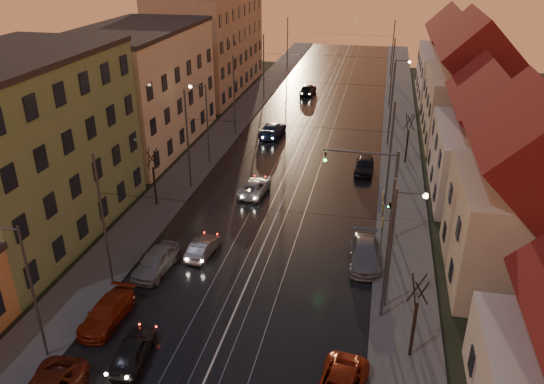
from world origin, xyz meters
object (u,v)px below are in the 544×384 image
Objects in this scene: parked_left_2 at (107,313)px; driving_car_4 at (308,89)px; driving_car_3 at (273,129)px; driving_car_1 at (203,247)px; parked_right_2 at (364,166)px; traffic_light_mast at (381,184)px; parked_right_1 at (365,254)px; street_lamp_0 at (25,280)px; driving_car_0 at (133,350)px; street_lamp_2 at (204,116)px; parked_left_3 at (156,261)px; driving_car_2 at (254,187)px; street_lamp_3 at (396,86)px; street_lamp_1 at (397,239)px.

driving_car_4 is at bearing 87.76° from parked_left_2.
driving_car_3 is at bearing 87.56° from parked_left_2.
driving_car_1 is 8.73m from parked_left_2.
driving_car_3 reaches higher than parked_right_2.
traffic_light_mast reaches higher than parked_right_1.
traffic_light_mast is at bearing -153.61° from driving_car_1.
driving_car_0 is (4.95, 0.74, -4.22)m from street_lamp_0.
street_lamp_0 is 1.59× the size of parked_right_1.
street_lamp_0 is at bearing -90.00° from street_lamp_2.
driving_car_0 is at bearing -70.08° from parked_left_3.
street_lamp_0 and street_lamp_2 have the same top height.
street_lamp_0 is 2.05× the size of driving_car_0.
street_lamp_2 is 9.73m from driving_car_2.
traffic_light_mast reaches higher than parked_right_2.
street_lamp_3 is at bearing 83.72° from parked_right_1.
parked_left_2 is (-15.01, -12.69, -3.95)m from traffic_light_mast.
parked_left_3 reaches higher than parked_left_2.
street_lamp_1 is 1.00× the size of street_lamp_3.
parked_left_3 is at bearing -153.60° from traffic_light_mast.
street_lamp_1 is 1.48× the size of driving_car_3.
street_lamp_3 reaches higher than driving_car_4.
street_lamp_1 and street_lamp_2 have the same top height.
driving_car_1 is 0.83× the size of parked_left_2.
traffic_light_mast is 1.58× the size of parked_left_3.
street_lamp_0 is 37.91m from driving_car_3.
street_lamp_2 is 11.31m from driving_car_3.
street_lamp_3 is 1.11× the size of traffic_light_mast.
driving_car_4 is at bearing -89.71° from driving_car_3.
driving_car_3 is (-1.58, 15.37, 0.15)m from driving_car_2.
street_lamp_0 is at bearing -136.90° from traffic_light_mast.
street_lamp_1 is 1.11× the size of traffic_light_mast.
driving_car_2 reaches higher than driving_car_1.
driving_car_2 is (1.18, 10.55, 0.02)m from driving_car_1.
traffic_light_mast reaches higher than parked_left_2.
driving_car_2 is (-10.72, 6.01, -3.97)m from traffic_light_mast.
parked_left_2 is at bearing -85.18° from street_lamp_2.
traffic_light_mast reaches higher than driving_car_3.
street_lamp_0 is 1.00× the size of street_lamp_2.
driving_car_3 is (-0.40, 25.92, 0.17)m from driving_car_1.
driving_car_0 is 16.63m from parked_right_1.
parked_left_3 is (2.78, 8.89, -4.11)m from street_lamp_0.
parked_left_2 is (-4.30, -18.71, 0.02)m from driving_car_2.
parked_left_3 is (-2.03, -28.49, -0.01)m from driving_car_3.
driving_car_0 is 0.86× the size of driving_car_2.
parked_left_3 reaches higher than driving_car_2.
street_lamp_0 is 32.97m from parked_right_2.
street_lamp_1 is 6.55m from parked_right_1.
street_lamp_3 is at bearing 139.29° from driving_car_4.
traffic_light_mast is at bearing -82.29° from parked_right_2.
driving_car_0 is 55.42m from driving_car_4.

